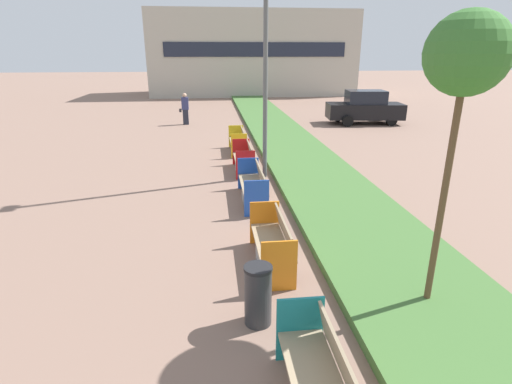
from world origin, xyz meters
TOP-DOWN VIEW (x-y plane):
  - planter_grass_strip at (3.20, 12.00)m, footprint 2.80×120.00m
  - building_backdrop at (4.00, 41.74)m, footprint 18.87×7.69m
  - bench_orange_frame at (0.94, 8.15)m, footprint 0.65×1.89m
  - bench_blue_frame at (0.94, 11.64)m, footprint 0.65×2.23m
  - bench_red_frame at (0.94, 14.58)m, footprint 0.65×1.89m
  - bench_yellow_frame at (0.94, 17.39)m, footprint 0.65×1.91m
  - litter_bin at (0.45, 6.41)m, footprint 0.42×0.42m
  - street_lamp_post at (1.55, 13.85)m, footprint 0.24×0.44m
  - sapling_tree_near at (3.18, 6.49)m, footprint 1.10×1.10m
  - pedestrian_walking at (-1.56, 24.36)m, footprint 0.53×0.24m
  - parked_car_distant at (8.59, 23.50)m, footprint 4.37×2.22m

SIDE VIEW (x-z plane):
  - planter_grass_strip at x=3.20m, z-range 0.00..0.18m
  - bench_red_frame at x=0.94m, z-range -0.11..0.83m
  - bench_orange_frame at x=0.94m, z-range -0.11..0.83m
  - bench_yellow_frame at x=0.94m, z-range -0.11..0.83m
  - bench_blue_frame at x=0.94m, z-range -0.10..0.84m
  - litter_bin at x=0.45m, z-range 0.00..0.96m
  - pedestrian_walking at x=-1.56m, z-range 0.02..1.76m
  - parked_car_distant at x=8.59m, z-range -0.02..1.84m
  - building_backdrop at x=4.00m, z-range 0.00..7.46m
  - sapling_tree_near at x=3.18m, z-range 1.60..6.02m
  - street_lamp_post at x=1.55m, z-range 0.39..8.57m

